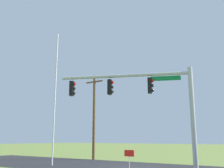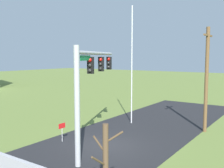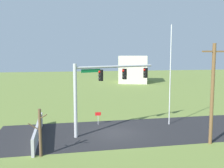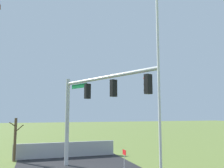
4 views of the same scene
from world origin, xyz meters
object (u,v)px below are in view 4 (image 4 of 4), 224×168
Objects in this scene: open_sign at (124,155)px; flagpole at (159,83)px; signal_mast at (89,101)px; bare_tree at (15,139)px.

flagpole is at bearing 170.19° from open_sign.
signal_mast reaches higher than open_sign.
flagpole reaches higher than open_sign.
signal_mast is 4.22m from open_sign.
bare_tree is at bearing 26.52° from flagpole.
bare_tree is (4.93, 4.57, -2.71)m from signal_mast.
flagpole reaches higher than bare_tree.
signal_mast is 2.37× the size of bare_tree.
flagpole is 7.78× the size of open_sign.
flagpole is 7.87m from open_sign.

